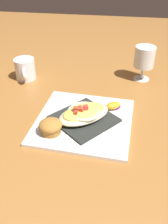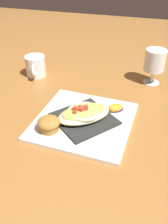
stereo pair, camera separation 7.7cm
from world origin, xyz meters
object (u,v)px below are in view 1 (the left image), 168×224
object	(u,v)px
square_plate	(84,121)
muffin	(51,127)
orange_garnish	(113,106)
coffee_mug	(25,70)
gratin_dish	(84,113)
stemmed_glass	(144,59)

from	to	relation	value
square_plate	muffin	bearing A→B (deg)	41.44
orange_garnish	coffee_mug	bearing A→B (deg)	-25.93
orange_garnish	muffin	bearing A→B (deg)	41.54
square_plate	muffin	world-z (taller)	muffin
gratin_dish	orange_garnish	size ratio (longest dim) A/B	3.01
gratin_dish	coffee_mug	bearing A→B (deg)	-42.35
square_plate	muffin	size ratio (longest dim) A/B	4.34
stemmed_glass	coffee_mug	bearing A→B (deg)	8.22
square_plate	coffee_mug	xyz separation A→B (m)	(0.28, -0.26, 0.03)
square_plate	coffee_mug	size ratio (longest dim) A/B	2.66
square_plate	muffin	xyz separation A→B (m)	(0.09, 0.08, 0.03)
square_plate	orange_garnish	xyz separation A→B (m)	(-0.09, -0.08, 0.02)
orange_garnish	stemmed_glass	world-z (taller)	stemmed_glass
gratin_dish	stemmed_glass	distance (m)	0.38
muffin	stemmed_glass	xyz separation A→B (m)	(-0.28, -0.40, 0.06)
coffee_mug	square_plate	bearing A→B (deg)	137.67
muffin	stemmed_glass	world-z (taller)	stemmed_glass
muffin	square_plate	bearing A→B (deg)	-138.56
square_plate	stemmed_glass	xyz separation A→B (m)	(-0.19, -0.33, 0.08)
gratin_dish	square_plate	bearing A→B (deg)	-141.47
stemmed_glass	orange_garnish	bearing A→B (deg)	67.49
gratin_dish	coffee_mug	size ratio (longest dim) A/B	1.73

